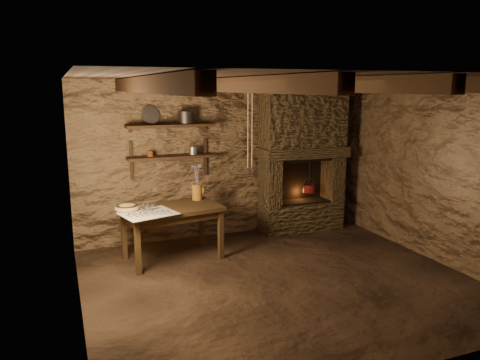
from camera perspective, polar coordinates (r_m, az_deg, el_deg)
name	(u,v)px	position (r m, az deg, el deg)	size (l,w,h in m)	color
floor	(279,281)	(5.76, 4.79, -12.19)	(4.50, 4.50, 0.00)	black
back_wall	(223,159)	(7.21, -2.05, 2.58)	(4.50, 0.04, 2.40)	#503825
front_wall	(398,233)	(3.77, 18.68, -6.14)	(4.50, 0.04, 2.40)	#503825
left_wall	(74,200)	(4.85, -19.57, -2.35)	(0.04, 4.00, 2.40)	#503825
right_wall	(434,171)	(6.69, 22.55, 1.04)	(0.04, 4.00, 2.40)	#503825
ceiling	(283,77)	(5.28, 5.23, 12.44)	(4.50, 4.00, 0.04)	black
beam_far_left	(146,85)	(4.81, -11.34, 11.32)	(0.14, 3.95, 0.16)	black
beam_mid_left	(240,85)	(5.08, 0.05, 11.52)	(0.14, 3.95, 0.16)	black
beam_mid_right	(322,85)	(5.52, 9.95, 11.33)	(0.14, 3.95, 0.16)	black
beam_far_right	(393,85)	(6.10, 18.16, 10.93)	(0.14, 3.95, 0.16)	black
shelf_lower	(171,157)	(6.81, -8.38, 2.81)	(1.25, 0.30, 0.04)	black
shelf_upper	(170,126)	(6.76, -8.49, 6.58)	(1.25, 0.30, 0.04)	black
hearth	(302,155)	(7.51, 7.59, 3.04)	(1.43, 0.51, 2.30)	#312618
work_table	(172,231)	(6.36, -8.24, -6.19)	(1.36, 0.90, 0.73)	black
linen_cloth	(148,213)	(5.98, -11.11, -4.03)	(0.64, 0.52, 0.01)	silver
pewter_cutlery_row	(149,213)	(5.96, -11.08, -3.99)	(0.54, 0.21, 0.01)	gray
drinking_glasses	(148,208)	(6.09, -11.15, -3.31)	(0.21, 0.06, 0.08)	silver
stoneware_jug	(197,185)	(6.58, -5.24, -0.57)	(0.19, 0.19, 0.50)	#A96820
wooden_bowl	(127,208)	(6.17, -13.61, -3.35)	(0.32, 0.32, 0.11)	#9F7C45
iron_stockpot	(186,118)	(6.81, -6.62, 7.50)	(0.21, 0.21, 0.16)	#2C2927
tin_pan	(150,115)	(6.80, -10.86, 7.83)	(0.27, 0.27, 0.04)	gray
small_kettle	(193,151)	(6.88, -5.74, 3.60)	(0.16, 0.12, 0.17)	gray
rusty_tin	(150,154)	(6.74, -10.87, 3.17)	(0.08, 0.08, 0.08)	#602C13
red_pot	(309,188)	(7.61, 8.38, -0.94)	(0.20, 0.19, 0.54)	maroon
hanging_ropes	(250,124)	(6.28, 1.24, 6.81)	(0.08, 0.08, 1.20)	#CBAE8F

